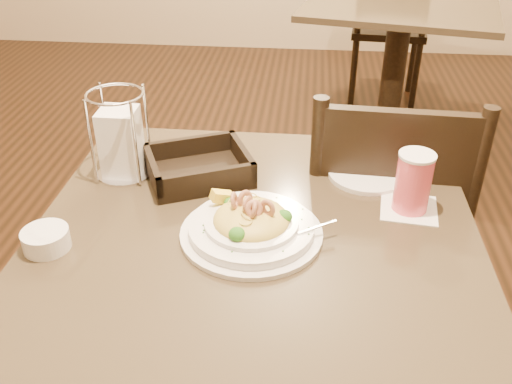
# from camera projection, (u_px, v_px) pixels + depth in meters

# --- Properties ---
(main_table) EXTENTS (0.90, 0.90, 0.74)m
(main_table) POSITION_uv_depth(u_px,v_px,m) (255.00, 316.00, 1.27)
(main_table) COLOR black
(main_table) RESTS_ON ground
(background_table) EXTENTS (1.07, 1.07, 0.74)m
(background_table) POSITION_uv_depth(u_px,v_px,m) (397.00, 47.00, 2.92)
(background_table) COLOR black
(background_table) RESTS_ON ground
(dining_chair_near) EXTENTS (0.44, 0.44, 0.93)m
(dining_chair_near) POSITION_uv_depth(u_px,v_px,m) (380.00, 231.00, 1.56)
(dining_chair_near) COLOR black
(dining_chair_near) RESTS_ON ground
(dining_chair_far) EXTENTS (0.46, 0.46, 0.93)m
(dining_chair_far) POSITION_uv_depth(u_px,v_px,m) (389.00, 23.00, 3.32)
(dining_chair_far) COLOR black
(dining_chair_far) RESTS_ON ground
(pasta_bowl) EXTENTS (0.31, 0.28, 0.09)m
(pasta_bowl) POSITION_uv_depth(u_px,v_px,m) (251.00, 225.00, 1.12)
(pasta_bowl) COLOR white
(pasta_bowl) RESTS_ON main_table
(drink_glass) EXTENTS (0.13, 0.13, 0.13)m
(drink_glass) POSITION_uv_depth(u_px,v_px,m) (413.00, 183.00, 1.18)
(drink_glass) COLOR white
(drink_glass) RESTS_ON main_table
(bread_basket) EXTENTS (0.28, 0.26, 0.06)m
(bread_basket) POSITION_uv_depth(u_px,v_px,m) (199.00, 169.00, 1.32)
(bread_basket) COLOR black
(bread_basket) RESTS_ON main_table
(napkin_caddy) EXTENTS (0.13, 0.13, 0.21)m
(napkin_caddy) POSITION_uv_depth(u_px,v_px,m) (121.00, 140.00, 1.30)
(napkin_caddy) COLOR silver
(napkin_caddy) RESTS_ON main_table
(side_plate) EXTENTS (0.21, 0.21, 0.01)m
(side_plate) POSITION_uv_depth(u_px,v_px,m) (367.00, 174.00, 1.33)
(side_plate) COLOR white
(side_plate) RESTS_ON main_table
(butter_ramekin) EXTENTS (0.10, 0.10, 0.04)m
(butter_ramekin) POSITION_uv_depth(u_px,v_px,m) (46.00, 239.00, 1.09)
(butter_ramekin) COLOR white
(butter_ramekin) RESTS_ON main_table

